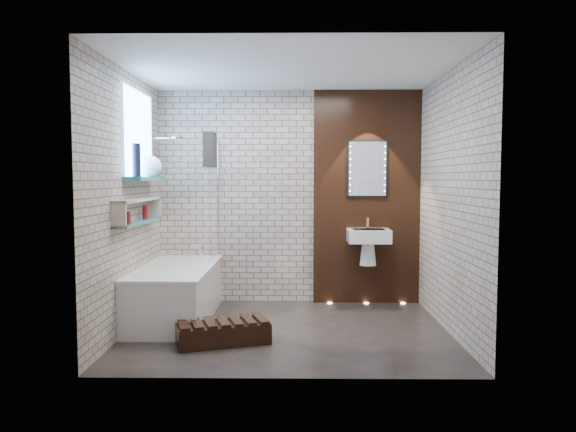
{
  "coord_description": "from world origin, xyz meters",
  "views": [
    {
      "loc": [
        0.07,
        -5.34,
        1.53
      ],
      "look_at": [
        0.0,
        0.15,
        1.15
      ],
      "focal_mm": 33.65,
      "sensor_mm": 36.0,
      "label": 1
    }
  ],
  "objects_px": {
    "walnut_step": "(223,333)",
    "bath_screen": "(214,200)",
    "led_mirror": "(367,169)",
    "bathtub": "(176,292)",
    "washbasin": "(368,241)"
  },
  "relations": [
    {
      "from": "washbasin",
      "to": "walnut_step",
      "type": "relative_size",
      "value": 0.69
    },
    {
      "from": "bathtub",
      "to": "washbasin",
      "type": "relative_size",
      "value": 3.0
    },
    {
      "from": "bath_screen",
      "to": "washbasin",
      "type": "height_order",
      "value": "bath_screen"
    },
    {
      "from": "bathtub",
      "to": "led_mirror",
      "type": "xyz_separation_m",
      "value": [
        2.17,
        0.78,
        1.36
      ]
    },
    {
      "from": "bathtub",
      "to": "bath_screen",
      "type": "xyz_separation_m",
      "value": [
        0.35,
        0.44,
        0.99
      ]
    },
    {
      "from": "led_mirror",
      "to": "bath_screen",
      "type": "bearing_deg",
      "value": -169.34
    },
    {
      "from": "bath_screen",
      "to": "walnut_step",
      "type": "bearing_deg",
      "value": -78.3
    },
    {
      "from": "bath_screen",
      "to": "led_mirror",
      "type": "bearing_deg",
      "value": 10.66
    },
    {
      "from": "led_mirror",
      "to": "walnut_step",
      "type": "xyz_separation_m",
      "value": [
        -1.55,
        -1.65,
        -1.56
      ]
    },
    {
      "from": "walnut_step",
      "to": "bath_screen",
      "type": "bearing_deg",
      "value": 101.7
    },
    {
      "from": "bath_screen",
      "to": "washbasin",
      "type": "bearing_deg",
      "value": 5.78
    },
    {
      "from": "walnut_step",
      "to": "bathtub",
      "type": "bearing_deg",
      "value": 125.88
    },
    {
      "from": "bathtub",
      "to": "washbasin",
      "type": "distance_m",
      "value": 2.32
    },
    {
      "from": "washbasin",
      "to": "bathtub",
      "type": "bearing_deg",
      "value": -163.99
    },
    {
      "from": "washbasin",
      "to": "led_mirror",
      "type": "height_order",
      "value": "led_mirror"
    }
  ]
}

